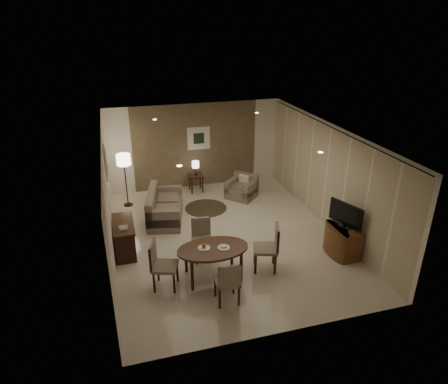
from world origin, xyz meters
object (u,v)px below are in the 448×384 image
object	(u,v)px
console_desk	(125,237)
armchair	(241,187)
dining_table	(213,262)
chair_far	(203,240)
tv_cabinet	(343,240)
side_table	(196,183)
chair_near	(227,281)
sofa	(165,205)
chair_left	(165,266)
chair_right	(265,248)
floor_lamp	(126,181)

from	to	relation	value
console_desk	armchair	bearing A→B (deg)	30.84
dining_table	chair_far	xyz separation A→B (m)	(-0.05, 0.74, 0.12)
tv_cabinet	side_table	size ratio (longest dim) A/B	1.63
side_table	dining_table	bearing A→B (deg)	-97.77
chair_near	chair_far	size ratio (longest dim) A/B	0.99
sofa	armchair	bearing A→B (deg)	-60.60
sofa	chair_left	bearing A→B (deg)	-176.01
sofa	side_table	distance (m)	2.04
dining_table	chair_right	bearing A→B (deg)	-1.04
chair_left	floor_lamp	xyz separation A→B (m)	(-0.51, 4.18, 0.28)
chair_far	chair_near	bearing A→B (deg)	-83.12
dining_table	sofa	bearing A→B (deg)	101.40
armchair	chair_near	bearing A→B (deg)	-64.95
chair_near	side_table	bearing A→B (deg)	-94.38
tv_cabinet	chair_left	distance (m)	4.17
console_desk	chair_left	xyz separation A→B (m)	(0.73, -1.62, 0.13)
dining_table	floor_lamp	size ratio (longest dim) A/B	0.96
console_desk	armchair	size ratio (longest dim) A/B	1.51
floor_lamp	side_table	bearing A→B (deg)	12.14
chair_near	armchair	size ratio (longest dim) A/B	1.18
chair_near	chair_left	distance (m)	1.33
dining_table	chair_near	world-z (taller)	chair_near
chair_far	dining_table	bearing A→B (deg)	-83.28
floor_lamp	tv_cabinet	bearing A→B (deg)	-40.92
side_table	floor_lamp	bearing A→B (deg)	-167.86
dining_table	sofa	distance (m)	3.00
chair_left	floor_lamp	world-z (taller)	floor_lamp
tv_cabinet	side_table	bearing A→B (deg)	119.14
console_desk	chair_left	bearing A→B (deg)	-65.85
console_desk	chair_left	size ratio (longest dim) A/B	1.18
chair_far	chair_right	world-z (taller)	chair_right
chair_left	chair_right	bearing A→B (deg)	-70.14
sofa	side_table	world-z (taller)	sofa
chair_far	side_table	bearing A→B (deg)	83.28
dining_table	floor_lamp	world-z (taller)	floor_lamp
sofa	chair_right	bearing A→B (deg)	-137.20
dining_table	sofa	xyz separation A→B (m)	(-0.59, 2.94, 0.06)
chair_right	chair_near	bearing A→B (deg)	-35.24
chair_left	chair_right	xyz separation A→B (m)	(2.19, 0.05, 0.02)
chair_right	sofa	bearing A→B (deg)	-131.05
chair_near	chair_left	size ratio (longest dim) A/B	0.93
chair_right	side_table	xyz separation A→B (m)	(-0.54, 4.59, -0.25)
tv_cabinet	dining_table	xyz separation A→B (m)	(-3.14, -0.05, 0.00)
side_table	armchair	bearing A→B (deg)	-35.20
tv_cabinet	chair_near	distance (m)	3.22
chair_far	console_desk	bearing A→B (deg)	157.68
tv_cabinet	floor_lamp	bearing A→B (deg)	139.08
chair_left	chair_far	bearing A→B (deg)	-31.65
chair_far	chair_left	xyz separation A→B (m)	(-0.97, -0.81, 0.03)
floor_lamp	chair_right	bearing A→B (deg)	-56.79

